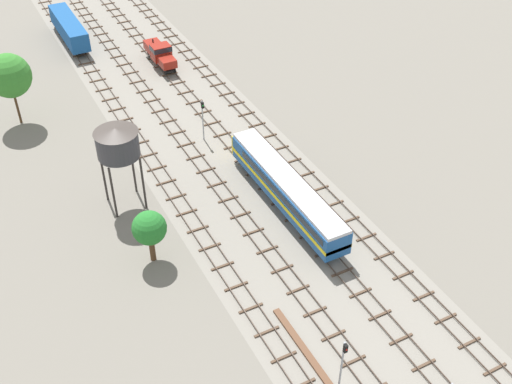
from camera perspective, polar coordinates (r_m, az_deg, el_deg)
ground_plane at (r=81.42m, az=-5.68°, el=5.90°), size 480.00×480.00×0.00m
ballast_bed at (r=81.41m, az=-5.68°, el=5.90°), size 18.71×176.00×0.01m
track_far_left at (r=80.25m, az=-10.81°, el=4.95°), size 2.40×126.00×0.29m
track_left at (r=81.44m, az=-7.55°, el=5.86°), size 2.40×126.00×0.29m
track_centre_left at (r=82.90m, az=-4.39°, el=6.73°), size 2.40×126.00×0.29m
track_centre at (r=84.62m, az=-1.33°, el=7.55°), size 2.40×126.00×0.29m
diesel_railcar_centre_left_nearest at (r=66.28m, az=2.78°, el=0.28°), size 2.96×20.50×3.80m
shunter_loco_centre_left_near at (r=95.94m, az=-8.64°, el=12.31°), size 2.74×8.46×3.10m
freight_boxcar_far_left_mid at (r=106.01m, az=-16.52°, el=14.03°), size 2.87×14.00×3.60m
water_tower at (r=65.22m, az=-12.41°, el=4.36°), size 4.56×4.56×9.64m
signal_post_near at (r=50.08m, az=7.83°, el=-14.82°), size 0.28×0.47×5.66m
signal_post_mid at (r=76.84m, az=-4.83°, el=6.88°), size 0.28×0.47×5.50m
lineside_tree_0 at (r=84.17m, az=-21.40°, el=9.74°), size 5.48×5.48×9.43m
lineside_tree_1 at (r=60.14m, az=-9.60°, el=-3.26°), size 3.33×3.33×5.72m
spare_rail_bundle at (r=54.73m, az=4.42°, el=-14.06°), size 0.60×10.00×0.24m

